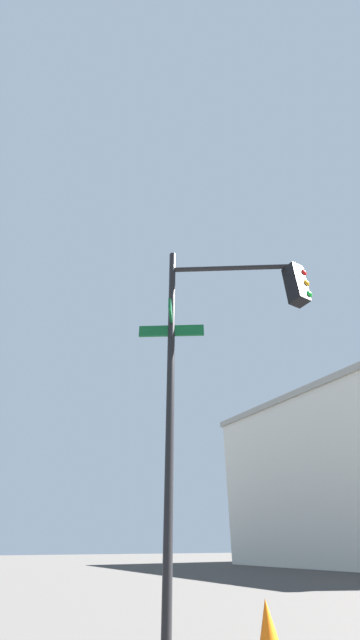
{
  "coord_description": "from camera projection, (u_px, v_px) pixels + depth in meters",
  "views": [
    {
      "loc": [
        -3.06,
        -9.15,
        1.05
      ],
      "look_at": [
        -6.33,
        -7.22,
        3.55
      ],
      "focal_mm": 19.22,
      "sensor_mm": 36.0,
      "label": 1
    }
  ],
  "objects": [
    {
      "name": "traffic_signal_near",
      "position": [
        232.0,
        329.0,
        5.78
      ],
      "size": [
        1.84,
        2.58,
        5.87
      ],
      "color": "black",
      "rests_on": "ground_plane"
    }
  ]
}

